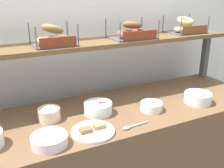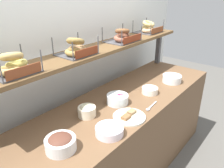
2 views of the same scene
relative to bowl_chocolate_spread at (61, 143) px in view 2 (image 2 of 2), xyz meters
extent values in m
cube|color=white|center=(0.79, 0.64, 0.30)|extent=(3.50, 0.06, 2.40)
cube|color=brown|center=(0.79, 0.09, -0.48)|extent=(2.30, 0.70, 0.85)
cube|color=#4C4C51|center=(1.88, 0.36, 0.15)|extent=(0.05, 0.05, 0.40)
cube|color=brown|center=(0.79, 0.36, 0.36)|extent=(2.26, 0.32, 0.03)
cylinder|color=white|center=(0.00, 0.00, -0.01)|extent=(0.19, 0.19, 0.08)
ellipsoid|color=brown|center=(0.00, 0.00, 0.02)|extent=(0.15, 0.15, 0.06)
cylinder|color=white|center=(0.31, -0.13, -0.02)|extent=(0.19, 0.19, 0.06)
ellipsoid|color=white|center=(0.31, -0.13, 0.00)|extent=(0.15, 0.15, 0.04)
cylinder|color=#EFE5C8|center=(0.38, 0.15, -0.01)|extent=(0.14, 0.14, 0.08)
ellipsoid|color=beige|center=(0.38, 0.15, 0.02)|extent=(0.11, 0.11, 0.05)
cylinder|color=white|center=(0.69, 0.09, -0.01)|extent=(0.19, 0.19, 0.08)
sphere|color=#952E56|center=(0.70, 0.09, 0.01)|extent=(0.04, 0.04, 0.04)
sphere|color=#923246|center=(0.70, 0.09, 0.01)|extent=(0.04, 0.04, 0.04)
sphere|color=#AA3C56|center=(0.72, 0.08, 0.01)|extent=(0.04, 0.04, 0.04)
cylinder|color=white|center=(1.41, -0.06, -0.01)|extent=(0.19, 0.19, 0.07)
ellipsoid|color=#F7D995|center=(1.41, -0.06, 0.02)|extent=(0.15, 0.15, 0.05)
cylinder|color=white|center=(1.03, -0.02, -0.02)|extent=(0.15, 0.15, 0.06)
ellipsoid|color=beige|center=(1.03, -0.02, 0.00)|extent=(0.12, 0.12, 0.04)
cylinder|color=white|center=(0.56, -0.12, -0.04)|extent=(0.25, 0.25, 0.01)
cube|color=brown|center=(0.52, -0.12, -0.02)|extent=(0.07, 0.05, 0.02)
cube|color=#9E774E|center=(0.61, -0.11, -0.02)|extent=(0.07, 0.05, 0.02)
cube|color=#B7B7BC|center=(0.84, -0.16, -0.04)|extent=(0.14, 0.02, 0.01)
ellipsoid|color=#B7B7BC|center=(0.75, -0.17, -0.04)|extent=(0.04, 0.03, 0.01)
cube|color=#4C4C51|center=(-0.03, 0.36, 0.38)|extent=(0.27, 0.24, 0.01)
cylinder|color=#4C4C51|center=(-0.16, 0.24, 0.45)|extent=(0.01, 0.01, 0.14)
cylinder|color=#4C4C51|center=(0.10, 0.24, 0.45)|extent=(0.01, 0.01, 0.14)
cylinder|color=#4C4C51|center=(0.10, 0.47, 0.45)|extent=(0.01, 0.01, 0.14)
cube|color=brown|center=(-0.03, 0.24, 0.42)|extent=(0.23, 0.01, 0.06)
torus|color=tan|center=(-0.08, 0.33, 0.42)|extent=(0.20, 0.20, 0.06)
torus|color=tan|center=(0.01, 0.39, 0.42)|extent=(0.18, 0.18, 0.06)
torus|color=tan|center=(-0.03, 0.36, 0.48)|extent=(0.19, 0.19, 0.09)
cube|color=#4C4C51|center=(0.49, 0.36, 0.38)|extent=(0.27, 0.24, 0.01)
cylinder|color=#4C4C51|center=(0.36, 0.24, 0.45)|extent=(0.01, 0.01, 0.14)
cylinder|color=#4C4C51|center=(0.62, 0.24, 0.45)|extent=(0.01, 0.01, 0.14)
cylinder|color=#4C4C51|center=(0.36, 0.47, 0.45)|extent=(0.01, 0.01, 0.14)
cylinder|color=#4C4C51|center=(0.62, 0.47, 0.45)|extent=(0.01, 0.01, 0.14)
cube|color=maroon|center=(0.49, 0.24, 0.42)|extent=(0.23, 0.01, 0.06)
torus|color=#AB8746|center=(0.44, 0.33, 0.41)|extent=(0.19, 0.19, 0.05)
torus|color=#9C754C|center=(0.53, 0.39, 0.41)|extent=(0.14, 0.14, 0.05)
torus|color=olive|center=(0.49, 0.36, 0.48)|extent=(0.20, 0.19, 0.09)
cube|color=#4C4C51|center=(1.08, 0.35, 0.38)|extent=(0.33, 0.24, 0.01)
cylinder|color=#4C4C51|center=(0.92, 0.24, 0.45)|extent=(0.01, 0.01, 0.14)
cylinder|color=#4C4C51|center=(1.24, 0.24, 0.45)|extent=(0.01, 0.01, 0.14)
cylinder|color=#4C4C51|center=(0.92, 0.47, 0.45)|extent=(0.01, 0.01, 0.14)
cylinder|color=#4C4C51|center=(1.24, 0.47, 0.45)|extent=(0.01, 0.01, 0.14)
cube|color=maroon|center=(1.08, 0.23, 0.42)|extent=(0.28, 0.01, 0.06)
torus|color=brown|center=(1.02, 0.32, 0.42)|extent=(0.17, 0.17, 0.06)
torus|color=brown|center=(1.13, 0.39, 0.42)|extent=(0.20, 0.20, 0.06)
torus|color=brown|center=(1.08, 0.35, 0.48)|extent=(0.20, 0.20, 0.07)
cube|color=#4C4C51|center=(1.63, 0.38, 0.38)|extent=(0.30, 0.24, 0.01)
cylinder|color=#4C4C51|center=(1.48, 0.27, 0.45)|extent=(0.01, 0.01, 0.14)
cylinder|color=#4C4C51|center=(1.77, 0.27, 0.45)|extent=(0.01, 0.01, 0.14)
cylinder|color=#4C4C51|center=(1.48, 0.50, 0.45)|extent=(0.01, 0.01, 0.14)
cylinder|color=#4C4C51|center=(1.77, 0.50, 0.45)|extent=(0.01, 0.01, 0.14)
cube|color=brown|center=(1.63, 0.26, 0.42)|extent=(0.25, 0.01, 0.06)
torus|color=tan|center=(1.57, 0.35, 0.41)|extent=(0.18, 0.18, 0.05)
torus|color=tan|center=(1.67, 0.42, 0.42)|extent=(0.20, 0.20, 0.06)
torus|color=tan|center=(1.63, 0.38, 0.48)|extent=(0.15, 0.15, 0.08)
camera|label=1|loc=(0.08, -1.34, 0.73)|focal=41.69mm
camera|label=2|loc=(-0.65, -0.93, 0.88)|focal=35.67mm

